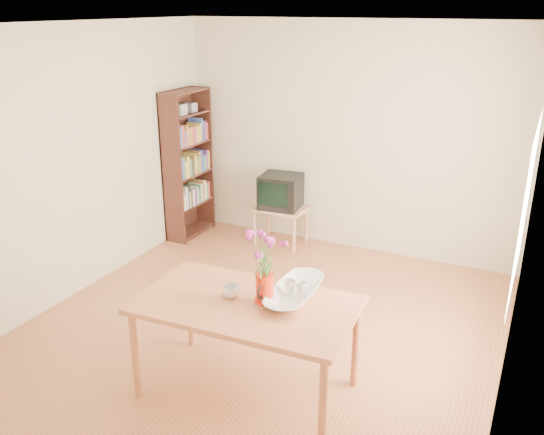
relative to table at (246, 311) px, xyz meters
The scene contains 11 objects.
room 1.00m from the table, 110.28° to the left, with size 4.50×4.50×4.50m.
table is the anchor object (origin of this frame).
tv_stand 2.90m from the table, 110.33° to the left, with size 0.60×0.45×0.46m.
bookshelf 3.29m from the table, 130.88° to the left, with size 0.28×0.70×1.80m.
pitcher 0.22m from the table, 31.49° to the left, with size 0.14×0.22×0.22m.
flowers 0.47m from the table, 30.97° to the left, with size 0.25×0.25×0.35m, color #DD34AF, non-canonical shape.
mug 0.18m from the table, behind, with size 0.12×0.12×0.09m, color white.
bowl 0.46m from the table, 41.21° to the left, with size 0.45×0.45×0.42m, color white.
teacup_a 0.41m from the table, 45.81° to the left, with size 0.08×0.08×0.07m, color white.
teacup_b 0.47m from the table, 39.15° to the left, with size 0.07×0.07×0.07m, color white.
television 2.89m from the table, 110.24° to the left, with size 0.50×0.47×0.40m.
Camera 1 is at (2.05, -3.90, 2.74)m, focal length 38.00 mm.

